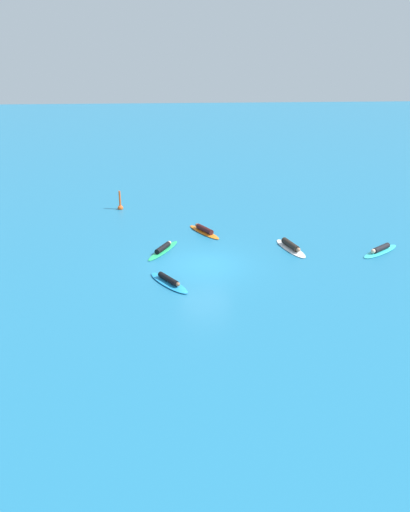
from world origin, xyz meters
name	(u,v)px	position (x,y,z in m)	size (l,w,h in m)	color
ground_plane	(205,265)	(0.00, 0.00, 0.00)	(120.00, 120.00, 0.00)	#1E6B93
surfer_on_orange_board	(204,231)	(0.21, 4.78, 0.15)	(2.07, 2.79, 0.40)	orange
surfer_on_teal_board	(380,250)	(9.83, 1.22, 0.13)	(2.76, 2.37, 0.38)	#33C6CC
surfer_on_green_board	(163,249)	(-2.23, 2.00, 0.13)	(1.99, 3.08, 0.37)	#23B266
surfer_on_blue_board	(169,282)	(-1.89, -2.22, 0.12)	(2.31, 2.86, 0.39)	#1E8CD1
surfer_on_white_board	(291,246)	(4.94, 1.93, 0.15)	(1.67, 3.07, 0.42)	white
marker_buoy	(120,206)	(-5.24, 9.62, 0.25)	(0.37, 0.37, 1.37)	#E55119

